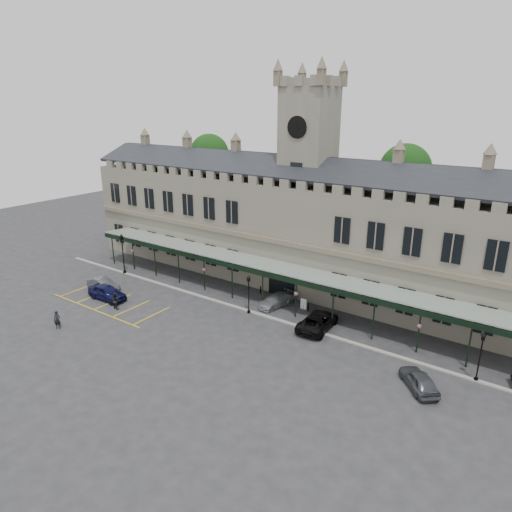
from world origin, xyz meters
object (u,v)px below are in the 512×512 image
Objects in this scene: clock_tower at (308,172)px; car_right_a at (419,380)px; lamp_post_mid at (249,291)px; car_left_b at (103,284)px; car_taxi at (276,300)px; car_van at (318,321)px; car_left_a at (107,292)px; sign_board at (303,304)px; person_a at (57,320)px; station_building at (305,230)px; lamp_post_left at (123,250)px; traffic_cone at (433,392)px; lamp_post_right at (481,353)px; person_b at (116,301)px.

clock_tower reaches higher than car_right_a.
car_right_a is at bearing -10.17° from lamp_post_mid.
car_right_a reaches higher than car_left_b.
car_van is at bearing -4.61° from car_taxi.
car_right_a is (32.69, 2.84, -0.10)m from car_left_a.
car_taxi is (-2.76, -0.96, 0.08)m from sign_board.
clock_tower is at bearing -42.54° from car_left_a.
car_left_a is 7.31m from person_a.
car_right_a is at bearing -38.19° from station_building.
clock_tower is at bearing 115.36° from sign_board.
sign_board is at bearing -68.77° from car_left_b.
car_van is at bearing 1.63° from lamp_post_left.
traffic_cone is at bearing -37.43° from clock_tower.
traffic_cone is at bearing -37.26° from station_building.
person_a is (-12.84, -13.17, -1.52)m from lamp_post_mid.
clock_tower is 4.49× the size of car_van.
car_van is (7.00, -9.76, -12.34)m from clock_tower.
station_building is 13.23m from car_van.
station_building reaches higher than lamp_post_mid.
car_van reaches higher than traffic_cone.
lamp_post_right is 0.76× the size of car_van.
lamp_post_mid is 0.98× the size of car_right_a.
lamp_post_right is 0.95× the size of car_taxi.
car_taxi reaches higher than traffic_cone.
car_left_a is at bearing -52.82° from lamp_post_left.
car_left_a is 32.82m from car_right_a.
car_right_a reaches higher than car_taxi.
lamp_post_left is at bearing 24.09° from car_left_b.
car_left_b is 0.77× the size of car_van.
station_building reaches higher than person_b.
person_b is (7.50, -7.36, -2.17)m from lamp_post_left.
station_building is at bearing 115.67° from sign_board.
station_building is 11.54× the size of lamp_post_left.
lamp_post_right reaches higher than car_right_a.
clock_tower is at bearing 111.45° from car_taxi.
person_b is at bearing -128.57° from car_taxi.
clock_tower is 26.95m from traffic_cone.
clock_tower is 26.43m from car_left_b.
car_taxi is at bearing 7.64° from lamp_post_left.
person_a is at bearing 81.24° from person_b.
car_left_b is at bearing -138.58° from clock_tower.
car_left_a is (-14.64, -6.08, -1.62)m from lamp_post_mid.
car_left_a is at bearing -170.00° from lamp_post_right.
person_a is at bearing -163.50° from traffic_cone.
clock_tower is 24.56m from lamp_post_left.
person_a reaches higher than car_right_a.
station_building is at bearing -124.97° from person_b.
sign_board is at bearing -60.61° from station_building.
car_right_a is 30.24m from person_b.
station_building reaches higher than car_van.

